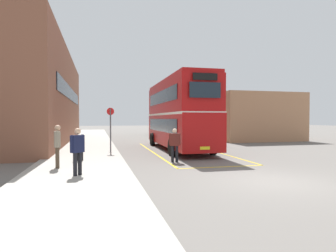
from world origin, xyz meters
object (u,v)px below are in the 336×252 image
(pedestrian_boarding, at_px, (175,143))
(litter_bin, at_px, (79,150))
(double_decker_bus, at_px, (178,113))
(pedestrian_waiting_far, at_px, (77,148))
(single_deck_bus, at_px, (168,123))
(pedestrian_waiting_near, at_px, (57,143))
(bus_stop_sign, at_px, (110,125))

(pedestrian_boarding, relative_size, litter_bin, 1.76)
(double_decker_bus, relative_size, pedestrian_waiting_far, 6.36)
(single_deck_bus, xyz_separation_m, pedestrian_waiting_near, (-10.59, -23.72, -0.49))
(single_deck_bus, xyz_separation_m, pedestrian_boarding, (-5.35, -22.58, -0.68))
(pedestrian_waiting_far, relative_size, litter_bin, 1.76)
(double_decker_bus, bearing_deg, bus_stop_sign, -160.58)
(double_decker_bus, bearing_deg, single_deck_bus, 78.20)
(pedestrian_boarding, bearing_deg, single_deck_bus, 76.68)
(litter_bin, distance_m, bus_stop_sign, 3.58)
(pedestrian_boarding, relative_size, pedestrian_waiting_near, 0.95)
(single_deck_bus, relative_size, pedestrian_waiting_near, 5.63)
(pedestrian_boarding, height_order, pedestrian_waiting_near, pedestrian_waiting_near)
(double_decker_bus, bearing_deg, litter_bin, -143.81)
(pedestrian_waiting_near, bearing_deg, single_deck_bus, 65.94)
(litter_bin, bearing_deg, single_deck_bus, 65.53)
(double_decker_bus, bearing_deg, pedestrian_waiting_near, -136.74)
(pedestrian_boarding, bearing_deg, bus_stop_sign, 127.34)
(single_deck_bus, relative_size, bus_stop_sign, 3.69)
(bus_stop_sign, bearing_deg, litter_bin, -118.93)
(pedestrian_waiting_near, xyz_separation_m, bus_stop_sign, (2.34, 4.95, 0.58))
(pedestrian_waiting_far, bearing_deg, double_decker_bus, 53.85)
(double_decker_bus, height_order, pedestrian_waiting_far, double_decker_bus)
(pedestrian_waiting_near, distance_m, litter_bin, 2.17)
(pedestrian_boarding, distance_m, bus_stop_sign, 4.86)
(double_decker_bus, xyz_separation_m, pedestrian_boarding, (-1.77, -5.46, -1.56))
(single_deck_bus, distance_m, litter_bin, 23.91)
(double_decker_bus, relative_size, bus_stop_sign, 3.99)
(pedestrian_boarding, bearing_deg, litter_bin, 169.60)
(single_deck_bus, height_order, bus_stop_sign, single_deck_bus)
(double_decker_bus, relative_size, single_deck_bus, 1.08)
(single_deck_bus, xyz_separation_m, litter_bin, (-9.90, -21.75, -1.03))
(double_decker_bus, xyz_separation_m, bus_stop_sign, (-4.68, -1.65, -0.78))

